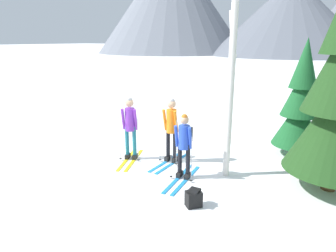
# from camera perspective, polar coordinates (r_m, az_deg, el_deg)

# --- Properties ---
(ground_plane) EXTENTS (400.00, 400.00, 0.00)m
(ground_plane) POSITION_cam_1_polar(r_m,az_deg,el_deg) (8.52, -0.96, -7.40)
(ground_plane) COLOR white
(skier_in_purple) EXTENTS (0.84, 1.68, 1.85)m
(skier_in_purple) POSITION_cam_1_polar(r_m,az_deg,el_deg) (8.67, -7.19, 0.13)
(skier_in_purple) COLOR yellow
(skier_in_purple) RESTS_ON ground
(skier_in_orange) EXTENTS (0.61, 1.74, 1.86)m
(skier_in_orange) POSITION_cam_1_polar(r_m,az_deg,el_deg) (8.40, 0.62, -0.20)
(skier_in_orange) COLOR #1E84D1
(skier_in_orange) RESTS_ON ground
(skier_in_blue) EXTENTS (0.61, 1.80, 1.67)m
(skier_in_blue) POSITION_cam_1_polar(r_m,az_deg,el_deg) (7.45, 3.09, -3.24)
(skier_in_blue) COLOR #1E84D1
(skier_in_blue) RESTS_ON ground
(pine_tree_far) EXTENTS (1.43, 1.43, 3.46)m
(pine_tree_far) POSITION_cam_1_polar(r_m,az_deg,el_deg) (9.62, 23.77, 3.85)
(pine_tree_far) COLOR #51381E
(pine_tree_far) RESTS_ON ground
(birch_tree_tall) EXTENTS (0.46, 0.81, 4.76)m
(birch_tree_tall) POSITION_cam_1_polar(r_m,az_deg,el_deg) (7.42, 11.79, 8.19)
(birch_tree_tall) COLOR silver
(birch_tree_tall) RESTS_ON ground
(backpack_on_snow_front) EXTENTS (0.39, 0.40, 0.38)m
(backpack_on_snow_front) POSITION_cam_1_polar(r_m,az_deg,el_deg) (6.52, 4.87, -13.45)
(backpack_on_snow_front) COLOR black
(backpack_on_snow_front) RESTS_ON ground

